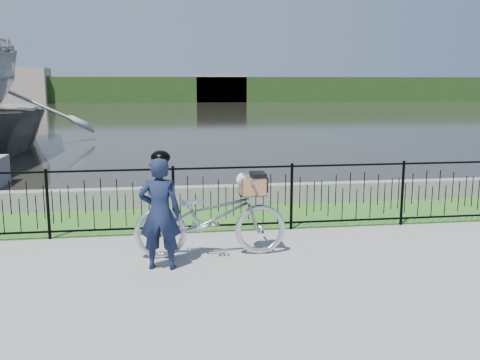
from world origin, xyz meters
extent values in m
plane|color=gray|center=(0.00, 0.00, 0.00)|extent=(120.00, 120.00, 0.00)
cube|color=#326D22|center=(0.00, 2.60, 0.00)|extent=(60.00, 2.00, 0.01)
plane|color=black|center=(0.00, 33.00, 0.00)|extent=(120.00, 120.00, 0.00)
cube|color=gray|center=(0.00, 3.60, 0.20)|extent=(60.00, 0.30, 0.40)
cube|color=#254219|center=(0.00, 60.00, 1.50)|extent=(120.00, 6.00, 3.00)
cube|color=#9F9080|center=(-18.00, 58.00, 2.00)|extent=(8.00, 4.00, 4.00)
cube|color=#9F9080|center=(6.00, 58.50, 1.60)|extent=(6.00, 3.00, 3.20)
imported|color=silver|center=(-0.49, 0.40, 0.58)|extent=(2.20, 0.77, 1.16)
cube|color=black|center=(0.12, 0.40, 0.89)|extent=(0.38, 0.18, 0.02)
cube|color=#9C6E48|center=(0.12, 0.40, 0.90)|extent=(0.36, 0.31, 0.01)
cube|color=#9C6E48|center=(0.12, 0.55, 1.02)|extent=(0.36, 0.01, 0.26)
cube|color=#9C6E48|center=(0.12, 0.25, 1.02)|extent=(0.36, 0.02, 0.26)
cube|color=#9C6E48|center=(0.29, 0.40, 1.02)|extent=(0.02, 0.31, 0.26)
cube|color=#9C6E48|center=(-0.05, 0.40, 1.02)|extent=(0.01, 0.31, 0.26)
cube|color=black|center=(0.20, 0.40, 1.19)|extent=(0.20, 0.33, 0.06)
cube|color=black|center=(0.31, 0.40, 1.05)|extent=(0.02, 0.33, 0.21)
ellipsoid|color=silver|center=(0.10, 0.40, 1.02)|extent=(0.31, 0.22, 0.20)
sphere|color=silver|center=(-0.04, 0.38, 1.14)|extent=(0.15, 0.15, 0.15)
sphere|color=silver|center=(-0.09, 0.36, 1.11)|extent=(0.07, 0.07, 0.07)
sphere|color=black|center=(-0.12, 0.35, 1.10)|extent=(0.02, 0.02, 0.02)
cone|color=olive|center=(-0.04, 0.44, 1.20)|extent=(0.06, 0.08, 0.08)
cone|color=olive|center=(-0.02, 0.34, 1.20)|extent=(0.06, 0.08, 0.08)
imported|color=#141C37|center=(-1.21, -0.05, 0.77)|extent=(0.62, 0.46, 1.55)
ellipsoid|color=black|center=(-1.21, -0.05, 1.53)|extent=(0.26, 0.29, 0.18)
camera|label=1|loc=(-1.16, -7.08, 2.52)|focal=40.00mm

